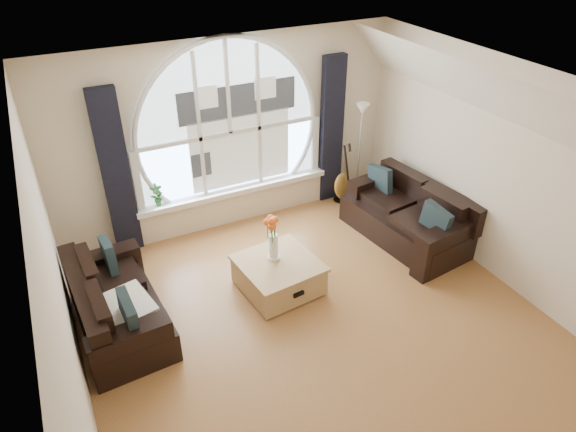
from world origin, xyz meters
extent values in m
cube|color=brown|center=(0.00, 0.00, 0.00)|extent=(5.00, 5.50, 0.01)
cube|color=silver|center=(0.00, 0.00, 2.70)|extent=(5.00, 5.50, 0.01)
cube|color=beige|center=(0.00, 2.75, 1.35)|extent=(5.00, 0.01, 2.70)
cube|color=beige|center=(-2.50, 0.00, 1.35)|extent=(0.01, 5.50, 2.70)
cube|color=beige|center=(2.50, 0.00, 1.35)|extent=(0.01, 5.50, 2.70)
cube|color=silver|center=(2.20, 0.00, 2.35)|extent=(0.92, 5.50, 0.72)
cube|color=silver|center=(0.00, 2.72, 1.62)|extent=(2.60, 0.06, 2.15)
cube|color=white|center=(0.00, 2.65, 0.51)|extent=(2.90, 0.22, 0.08)
cube|color=white|center=(0.00, 2.69, 1.62)|extent=(2.76, 0.08, 2.15)
cube|color=silver|center=(0.15, 2.71, 1.50)|extent=(1.70, 0.02, 1.50)
cube|color=black|center=(-1.60, 2.63, 1.15)|extent=(0.35, 0.12, 2.30)
cube|color=black|center=(1.60, 2.63, 1.15)|extent=(0.35, 0.12, 2.30)
cube|color=black|center=(-2.01, 1.11, 0.40)|extent=(0.95, 1.72, 0.74)
cube|color=black|center=(1.98, 1.13, 0.40)|extent=(1.14, 1.93, 0.81)
cube|color=#A47C4A|center=(-0.12, 0.92, 0.22)|extent=(1.01, 1.01, 0.45)
cube|color=silver|center=(-1.97, 0.84, 0.50)|extent=(0.66, 0.66, 0.10)
cube|color=white|center=(-0.14, 1.02, 0.80)|extent=(0.24, 0.24, 0.70)
cube|color=#B2B2B2|center=(1.97, 2.39, 0.80)|extent=(0.24, 0.24, 1.60)
cube|color=olive|center=(1.70, 2.38, 0.53)|extent=(0.42, 0.34, 1.06)
imported|color=#1E6023|center=(-1.13, 2.65, 0.72)|extent=(0.19, 0.15, 0.33)
camera|label=1|loc=(-2.25, -3.61, 4.22)|focal=32.18mm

